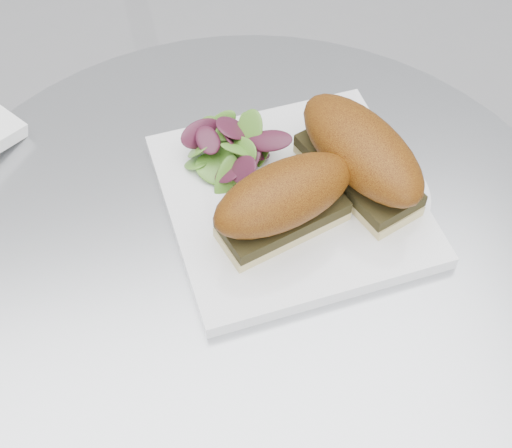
{
  "coord_description": "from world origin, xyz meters",
  "views": [
    {
      "loc": [
        -0.09,
        -0.38,
        1.31
      ],
      "look_at": [
        0.01,
        0.02,
        0.77
      ],
      "focal_mm": 50.0,
      "sensor_mm": 36.0,
      "label": 1
    }
  ],
  "objects_px": {
    "plate": "(291,199)",
    "sandwich_left": "(284,201)",
    "sandwich_right": "(360,155)",
    "saucer": "(362,198)"
  },
  "relations": [
    {
      "from": "sandwich_left",
      "to": "saucer",
      "type": "bearing_deg",
      "value": -1.67
    },
    {
      "from": "plate",
      "to": "sandwich_left",
      "type": "height_order",
      "value": "sandwich_left"
    },
    {
      "from": "plate",
      "to": "sandwich_right",
      "type": "distance_m",
      "value": 0.09
    },
    {
      "from": "sandwich_left",
      "to": "saucer",
      "type": "distance_m",
      "value": 0.11
    },
    {
      "from": "sandwich_left",
      "to": "saucer",
      "type": "relative_size",
      "value": 1.14
    },
    {
      "from": "plate",
      "to": "sandwich_right",
      "type": "xyz_separation_m",
      "value": [
        0.07,
        -0.0,
        0.05
      ]
    },
    {
      "from": "plate",
      "to": "sandwich_left",
      "type": "relative_size",
      "value": 1.57
    },
    {
      "from": "plate",
      "to": "sandwich_left",
      "type": "distance_m",
      "value": 0.07
    },
    {
      "from": "sandwich_left",
      "to": "sandwich_right",
      "type": "height_order",
      "value": "same"
    },
    {
      "from": "plate",
      "to": "saucer",
      "type": "height_order",
      "value": "plate"
    }
  ]
}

